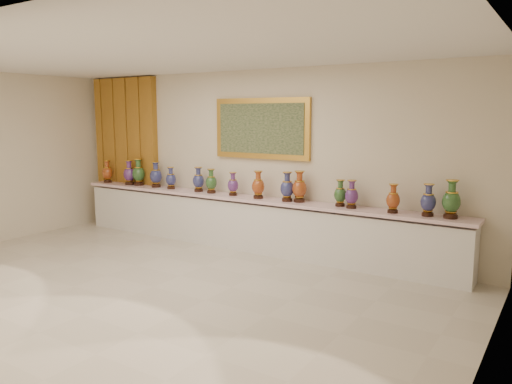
# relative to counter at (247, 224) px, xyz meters

# --- Properties ---
(ground) EXTENTS (8.00, 8.00, 0.00)m
(ground) POSITION_rel_counter_xyz_m (0.00, -2.27, -0.44)
(ground) COLOR beige
(ground) RESTS_ON ground
(room) EXTENTS (8.00, 8.00, 8.00)m
(room) POSITION_rel_counter_xyz_m (-2.52, 0.17, 1.15)
(room) COLOR beige
(room) RESTS_ON ground
(counter) EXTENTS (7.28, 0.48, 0.90)m
(counter) POSITION_rel_counter_xyz_m (0.00, 0.00, 0.00)
(counter) COLOR white
(counter) RESTS_ON ground
(vase_0) EXTENTS (0.22, 0.22, 0.45)m
(vase_0) POSITION_rel_counter_xyz_m (-3.38, -0.04, 0.67)
(vase_0) COLOR black
(vase_0) RESTS_ON counter
(vase_1) EXTENTS (0.27, 0.27, 0.48)m
(vase_1) POSITION_rel_counter_xyz_m (-2.75, -0.04, 0.68)
(vase_1) COLOR black
(vase_1) RESTS_ON counter
(vase_2) EXTENTS (0.30, 0.30, 0.52)m
(vase_2) POSITION_rel_counter_xyz_m (-2.55, 0.01, 0.70)
(vase_2) COLOR black
(vase_2) RESTS_ON counter
(vase_3) EXTENTS (0.29, 0.29, 0.49)m
(vase_3) POSITION_rel_counter_xyz_m (-2.08, 0.00, 0.68)
(vase_3) COLOR black
(vase_3) RESTS_ON counter
(vase_4) EXTENTS (0.20, 0.20, 0.41)m
(vase_4) POSITION_rel_counter_xyz_m (-1.68, -0.02, 0.65)
(vase_4) COLOR black
(vase_4) RESTS_ON counter
(vase_5) EXTENTS (0.21, 0.21, 0.44)m
(vase_5) POSITION_rel_counter_xyz_m (-1.05, 0.01, 0.66)
(vase_5) COLOR black
(vase_5) RESTS_ON counter
(vase_6) EXTENTS (0.26, 0.26, 0.43)m
(vase_6) POSITION_rel_counter_xyz_m (-0.75, -0.01, 0.65)
(vase_6) COLOR black
(vase_6) RESTS_ON counter
(vase_7) EXTENTS (0.19, 0.19, 0.40)m
(vase_7) POSITION_rel_counter_xyz_m (-0.28, -0.02, 0.64)
(vase_7) COLOR black
(vase_7) RESTS_ON counter
(vase_8) EXTENTS (0.27, 0.27, 0.46)m
(vase_8) POSITION_rel_counter_xyz_m (0.25, -0.05, 0.67)
(vase_8) COLOR black
(vase_8) RESTS_ON counter
(vase_9) EXTENTS (0.24, 0.24, 0.47)m
(vase_9) POSITION_rel_counter_xyz_m (0.78, -0.03, 0.67)
(vase_9) COLOR black
(vase_9) RESTS_ON counter
(vase_10) EXTENTS (0.28, 0.28, 0.49)m
(vase_10) POSITION_rel_counter_xyz_m (0.98, 0.01, 0.68)
(vase_10) COLOR black
(vase_10) RESTS_ON counter
(vase_11) EXTENTS (0.24, 0.24, 0.40)m
(vase_11) POSITION_rel_counter_xyz_m (1.66, 0.02, 0.64)
(vase_11) COLOR black
(vase_11) RESTS_ON counter
(vase_12) EXTENTS (0.20, 0.20, 0.42)m
(vase_12) POSITION_rel_counter_xyz_m (1.87, -0.04, 0.65)
(vase_12) COLOR black
(vase_12) RESTS_ON counter
(vase_13) EXTENTS (0.20, 0.20, 0.41)m
(vase_13) POSITION_rel_counter_xyz_m (2.49, -0.06, 0.65)
(vase_13) COLOR black
(vase_13) RESTS_ON counter
(vase_14) EXTENTS (0.24, 0.24, 0.44)m
(vase_14) POSITION_rel_counter_xyz_m (2.96, -0.03, 0.66)
(vase_14) COLOR black
(vase_14) RESTS_ON counter
(vase_15) EXTENTS (0.25, 0.25, 0.52)m
(vase_15) POSITION_rel_counter_xyz_m (3.25, -0.01, 0.69)
(vase_15) COLOR black
(vase_15) RESTS_ON counter
(label_card) EXTENTS (0.10, 0.06, 0.00)m
(label_card) POSITION_rel_counter_xyz_m (-1.85, -0.14, 0.47)
(label_card) COLOR white
(label_card) RESTS_ON counter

